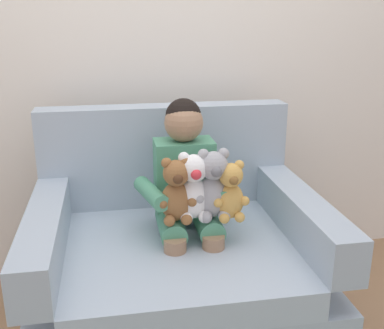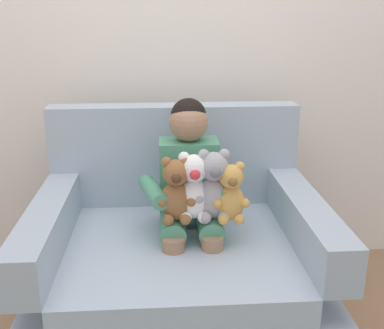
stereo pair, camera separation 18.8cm
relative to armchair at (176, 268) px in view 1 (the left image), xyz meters
name	(u,v)px [view 1 (the left image)]	position (x,y,z in m)	size (l,w,h in m)	color
back_wall	(155,33)	(0.00, 0.71, 0.99)	(6.00, 0.10, 2.60)	silver
armchair	(176,268)	(0.00, 0.00, 0.00)	(1.21, 1.00, 0.98)	#9EADBC
seated_child	(186,185)	(0.05, 0.05, 0.38)	(0.45, 0.39, 0.82)	#4C9370
plush_brown	(176,192)	(-0.01, -0.09, 0.40)	(0.16, 0.13, 0.28)	brown
plush_white	(194,188)	(0.06, -0.08, 0.41)	(0.17, 0.14, 0.29)	white
plush_grey	(213,186)	(0.14, -0.08, 0.41)	(0.18, 0.15, 0.30)	#9E9EA3
plush_honey	(230,192)	(0.21, -0.11, 0.39)	(0.15, 0.12, 0.25)	gold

